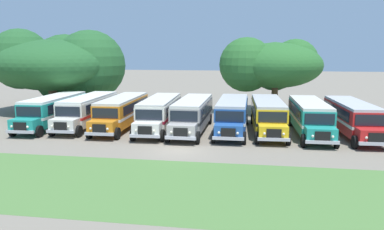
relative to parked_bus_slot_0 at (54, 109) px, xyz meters
The scene contains 13 objects.
ground_plane 15.46m from the parked_bus_slot_0, 27.52° to the right, with size 220.00×220.00×0.00m, color slate.
foreground_grass_strip 20.02m from the parked_bus_slot_0, 46.89° to the right, with size 80.00×9.37×0.01m, color #4C7538.
parked_bus_slot_0 is the anchor object (origin of this frame).
parked_bus_slot_1 3.31m from the parked_bus_slot_0, 10.24° to the left, with size 2.88×10.86×2.82m.
parked_bus_slot_2 6.75m from the parked_bus_slot_0, ahead, with size 2.87×10.86×2.82m.
parked_bus_slot_3 10.43m from the parked_bus_slot_0, ahead, with size 3.06×10.89×2.82m.
parked_bus_slot_4 13.53m from the parked_bus_slot_0, ahead, with size 2.71×10.84×2.82m.
parked_bus_slot_5 17.08m from the parked_bus_slot_0, ahead, with size 2.70×10.84×2.82m.
parked_bus_slot_6 20.22m from the parked_bus_slot_0, ahead, with size 3.11×10.90×2.82m.
parked_bus_slot_7 23.76m from the parked_bus_slot_0, ahead, with size 2.92×10.87×2.82m.
parked_bus_slot_8 27.28m from the parked_bus_slot_0, ahead, with size 3.21×10.92×2.82m.
broad_shade_tree 24.08m from the parked_bus_slot_0, 28.28° to the left, with size 11.53×9.78×8.64m.
secondary_tree 10.84m from the parked_bus_slot_0, 113.17° to the left, with size 15.00×14.35×9.64m.
Camera 1 is at (5.23, -26.63, 7.21)m, focal length 35.88 mm.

